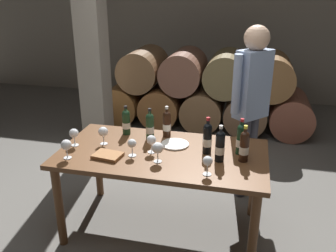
# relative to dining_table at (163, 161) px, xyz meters

# --- Properties ---
(ground_plane) EXTENTS (14.00, 14.00, 0.00)m
(ground_plane) POSITION_rel_dining_table_xyz_m (0.00, 0.00, -0.67)
(ground_plane) COLOR #66635E
(cellar_back_wall) EXTENTS (10.00, 0.24, 2.80)m
(cellar_back_wall) POSITION_rel_dining_table_xyz_m (0.00, 4.20, 0.73)
(cellar_back_wall) COLOR gray
(cellar_back_wall) RESTS_ON ground_plane
(barrel_stack) EXTENTS (3.12, 0.90, 1.15)m
(barrel_stack) POSITION_rel_dining_table_xyz_m (0.00, 2.60, -0.13)
(barrel_stack) COLOR brown
(barrel_stack) RESTS_ON ground_plane
(stone_pillar) EXTENTS (0.32, 0.32, 2.60)m
(stone_pillar) POSITION_rel_dining_table_xyz_m (-1.30, 1.60, 0.63)
(stone_pillar) COLOR gray
(stone_pillar) RESTS_ON ground_plane
(dining_table) EXTENTS (1.70, 0.90, 0.76)m
(dining_table) POSITION_rel_dining_table_xyz_m (0.00, 0.00, 0.00)
(dining_table) COLOR brown
(dining_table) RESTS_ON ground_plane
(wine_bottle_0) EXTENTS (0.07, 0.07, 0.29)m
(wine_bottle_0) POSITION_rel_dining_table_xyz_m (-0.17, 0.22, 0.22)
(wine_bottle_0) COLOR #19381E
(wine_bottle_0) RESTS_ON dining_table
(wine_bottle_1) EXTENTS (0.07, 0.07, 0.27)m
(wine_bottle_1) POSITION_rel_dining_table_xyz_m (-0.41, 0.29, 0.21)
(wine_bottle_1) COLOR #19381E
(wine_bottle_1) RESTS_ON dining_table
(wine_bottle_2) EXTENTS (0.07, 0.07, 0.29)m
(wine_bottle_2) POSITION_rel_dining_table_xyz_m (-0.04, 0.32, 0.22)
(wine_bottle_2) COLOR black
(wine_bottle_2) RESTS_ON dining_table
(wine_bottle_3) EXTENTS (0.07, 0.07, 0.30)m
(wine_bottle_3) POSITION_rel_dining_table_xyz_m (0.62, 0.11, 0.22)
(wine_bottle_3) COLOR black
(wine_bottle_3) RESTS_ON dining_table
(wine_bottle_4) EXTENTS (0.07, 0.07, 0.30)m
(wine_bottle_4) POSITION_rel_dining_table_xyz_m (0.65, -0.02, 0.22)
(wine_bottle_4) COLOR black
(wine_bottle_4) RESTS_ON dining_table
(wine_bottle_5) EXTENTS (0.07, 0.07, 0.30)m
(wine_bottle_5) POSITION_rel_dining_table_xyz_m (0.47, -0.06, 0.22)
(wine_bottle_5) COLOR black
(wine_bottle_5) RESTS_ON dining_table
(wine_bottle_6) EXTENTS (0.07, 0.07, 0.31)m
(wine_bottle_6) POSITION_rel_dining_table_xyz_m (0.36, 0.06, 0.22)
(wine_bottle_6) COLOR black
(wine_bottle_6) RESTS_ON dining_table
(wine_glass_0) EXTENTS (0.08, 0.08, 0.15)m
(wine_glass_0) POSITION_rel_dining_table_xyz_m (-0.76, -0.05, 0.20)
(wine_glass_0) COLOR white
(wine_glass_0) RESTS_ON dining_table
(wine_glass_1) EXTENTS (0.08, 0.08, 0.16)m
(wine_glass_1) POSITION_rel_dining_table_xyz_m (-0.70, -0.29, 0.20)
(wine_glass_1) COLOR white
(wine_glass_1) RESTS_ON dining_table
(wine_glass_2) EXTENTS (0.09, 0.09, 0.16)m
(wine_glass_2) POSITION_rel_dining_table_xyz_m (0.01, -0.18, 0.21)
(wine_glass_2) COLOR white
(wine_glass_2) RESTS_ON dining_table
(wine_glass_3) EXTENTS (0.08, 0.08, 0.15)m
(wine_glass_3) POSITION_rel_dining_table_xyz_m (-0.08, -0.04, 0.20)
(wine_glass_3) COLOR white
(wine_glass_3) RESTS_ON dining_table
(wine_glass_4) EXTENTS (0.07, 0.07, 0.15)m
(wine_glass_4) POSITION_rel_dining_table_xyz_m (-0.22, -0.13, 0.19)
(wine_glass_4) COLOR white
(wine_glass_4) RESTS_ON dining_table
(wine_glass_5) EXTENTS (0.07, 0.07, 0.15)m
(wine_glass_5) POSITION_rel_dining_table_xyz_m (0.41, -0.29, 0.20)
(wine_glass_5) COLOR white
(wine_glass_5) RESTS_ON dining_table
(wine_glass_6) EXTENTS (0.08, 0.08, 0.16)m
(wine_glass_6) POSITION_rel_dining_table_xyz_m (-0.53, 0.03, 0.20)
(wine_glass_6) COLOR white
(wine_glass_6) RESTS_ON dining_table
(tasting_notebook) EXTENTS (0.24, 0.19, 0.03)m
(tasting_notebook) POSITION_rel_dining_table_xyz_m (-0.40, -0.20, 0.11)
(tasting_notebook) COLOR #936038
(tasting_notebook) RESTS_ON dining_table
(serving_plate) EXTENTS (0.24, 0.24, 0.01)m
(serving_plate) POSITION_rel_dining_table_xyz_m (0.07, 0.15, 0.10)
(serving_plate) COLOR white
(serving_plate) RESTS_ON dining_table
(sommelier_presenting) EXTENTS (0.36, 0.39, 1.72)m
(sommelier_presenting) POSITION_rel_dining_table_xyz_m (0.68, 0.75, 0.37)
(sommelier_presenting) COLOR #383842
(sommelier_presenting) RESTS_ON ground_plane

